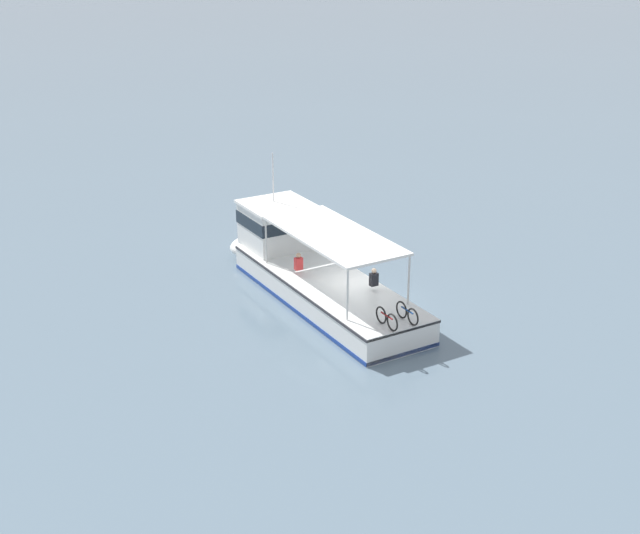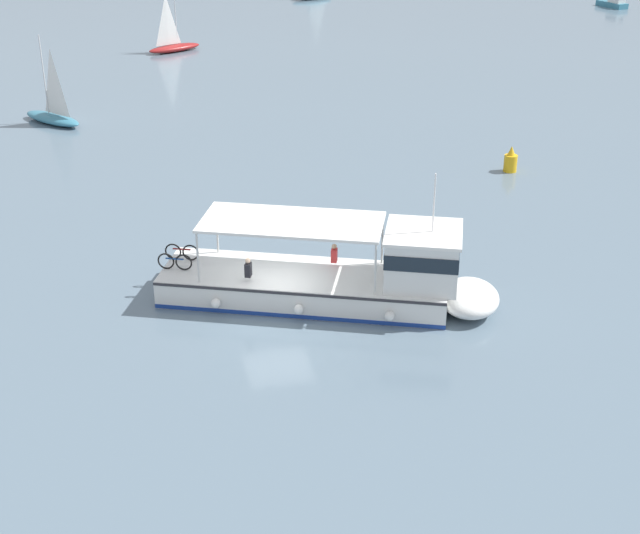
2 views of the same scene
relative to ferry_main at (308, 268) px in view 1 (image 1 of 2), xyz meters
name	(u,v)px [view 1 (image 1 of 2)]	position (x,y,z in m)	size (l,w,h in m)	color
ground_plane	(360,305)	(-2.70, -0.03, -1.01)	(400.00, 400.00, 0.00)	slate
ferry_main	(308,268)	(0.00, 0.00, 0.00)	(12.94, 7.64, 5.32)	white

